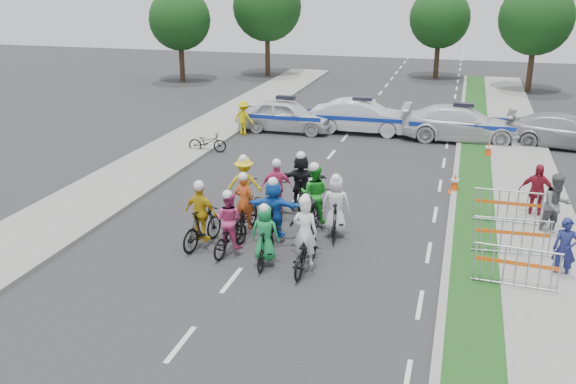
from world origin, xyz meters
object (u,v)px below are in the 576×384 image
(rider_9, at_px, (277,194))
(barrier_2, at_px, (508,208))
(cone_0, at_px, (455,183))
(rider_5, at_px, (274,214))
(rider_6, at_px, (245,213))
(spectator_0, at_px, (565,249))
(civilian_sedan, at_px, (565,131))
(cone_1, at_px, (489,150))
(rider_4, at_px, (306,228))
(rider_10, at_px, (245,190))
(rider_0, at_px, (305,246))
(tree_4, at_px, (440,18))
(rider_11, at_px, (301,186))
(spectator_2, at_px, (536,192))
(police_car_2, at_px, (462,124))
(barrier_0, at_px, (516,269))
(rider_7, at_px, (336,212))
(rider_8, at_px, (314,203))
(tree_1, at_px, (536,18))
(marshal_hiviz, at_px, (244,118))
(police_car_1, at_px, (362,117))
(rider_1, at_px, (265,241))
(parked_bike, at_px, (207,142))
(spectator_1, at_px, (556,205))
(barrier_1, at_px, (512,238))
(tree_3, at_px, (267,7))
(rider_3, at_px, (202,221))
(police_car_0, at_px, (286,115))

(rider_9, height_order, barrier_2, rider_9)
(barrier_2, xyz_separation_m, cone_0, (-1.60, 2.71, -0.22))
(rider_5, height_order, rider_6, rider_5)
(rider_6, bearing_deg, spectator_0, 177.17)
(civilian_sedan, height_order, cone_1, civilian_sedan)
(rider_4, relative_size, rider_10, 0.84)
(rider_0, bearing_deg, tree_4, -91.22)
(rider_11, distance_m, spectator_2, 7.21)
(police_car_2, distance_m, cone_0, 7.60)
(barrier_2, relative_size, cone_1, 2.86)
(rider_10, height_order, barrier_0, rider_10)
(rider_7, xyz_separation_m, rider_9, (-2.06, 1.06, -0.01))
(police_car_2, distance_m, civilian_sedan, 4.34)
(rider_8, relative_size, tree_1, 0.30)
(marshal_hiviz, distance_m, cone_1, 11.05)
(police_car_2, relative_size, spectator_0, 3.36)
(police_car_1, height_order, civilian_sedan, police_car_1)
(police_car_1, bearing_deg, rider_4, -177.05)
(rider_1, xyz_separation_m, barrier_2, (6.15, 4.55, -0.12))
(rider_4, bearing_deg, parked_bike, -53.03)
(rider_0, xyz_separation_m, rider_5, (-1.30, 1.56, 0.14))
(cone_0, bearing_deg, rider_1, -122.12)
(rider_0, height_order, rider_10, rider_0)
(police_car_1, xyz_separation_m, spectator_0, (7.32, -13.88, 0.02))
(tree_1, bearing_deg, cone_1, -99.15)
(spectator_1, bearing_deg, rider_8, 162.39)
(rider_7, bearing_deg, cone_1, -120.39)
(police_car_1, bearing_deg, rider_10, 171.08)
(barrier_1, height_order, cone_0, barrier_1)
(rider_1, height_order, tree_3, tree_3)
(rider_8, relative_size, tree_4, 0.32)
(rider_3, bearing_deg, police_car_0, -72.23)
(spectator_1, distance_m, tree_3, 31.99)
(cone_1, relative_size, tree_4, 0.11)
(cone_0, height_order, parked_bike, parked_bike)
(spectator_2, bearing_deg, barrier_1, -94.81)
(rider_8, distance_m, parked_bike, 9.42)
(police_car_0, height_order, police_car_2, police_car_2)
(rider_3, relative_size, parked_bike, 1.20)
(rider_10, bearing_deg, barrier_0, 147.20)
(police_car_1, height_order, tree_1, tree_1)
(rider_4, relative_size, rider_5, 0.86)
(tree_1, height_order, tree_4, tree_1)
(police_car_0, relative_size, spectator_1, 2.41)
(rider_10, xyz_separation_m, rider_11, (1.66, 0.64, 0.08))
(rider_9, distance_m, civilian_sedan, 14.91)
(rider_3, distance_m, rider_8, 3.49)
(rider_4, distance_m, marshal_hiviz, 13.48)
(rider_11, bearing_deg, police_car_2, -123.10)
(rider_9, xyz_separation_m, barrier_0, (6.84, -3.21, -0.17))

